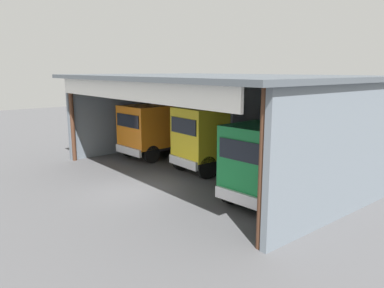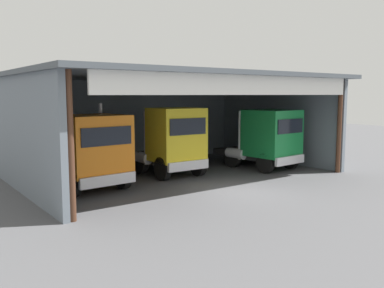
# 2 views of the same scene
# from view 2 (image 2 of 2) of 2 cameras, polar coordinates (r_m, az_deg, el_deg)

# --- Properties ---
(ground_plane) EXTENTS (80.00, 80.00, 0.00)m
(ground_plane) POSITION_cam_2_polar(r_m,az_deg,el_deg) (17.70, 6.49, -6.52)
(ground_plane) COLOR #4C4C4F
(ground_plane) RESTS_ON ground
(workshop_shed) EXTENTS (15.37, 10.35, 5.05)m
(workshop_shed) POSITION_cam_2_polar(r_m,az_deg,el_deg) (21.72, -3.61, 5.45)
(workshop_shed) COLOR slate
(workshop_shed) RESTS_ON ground
(truck_orange_left_bay) EXTENTS (2.96, 5.48, 3.66)m
(truck_orange_left_bay) POSITION_cam_2_polar(r_m,az_deg,el_deg) (18.22, -14.06, -0.81)
(truck_orange_left_bay) COLOR orange
(truck_orange_left_bay) RESTS_ON ground
(truck_yellow_right_bay) EXTENTS (2.57, 4.66, 3.42)m
(truck_yellow_right_bay) POSITION_cam_2_polar(r_m,az_deg,el_deg) (20.66, -2.71, 0.42)
(truck_yellow_right_bay) COLOR yellow
(truck_yellow_right_bay) RESTS_ON ground
(truck_green_yard_outside) EXTENTS (2.78, 5.08, 3.25)m
(truck_green_yard_outside) POSITION_cam_2_polar(r_m,az_deg,el_deg) (22.94, 10.25, 0.81)
(truck_green_yard_outside) COLOR #197F3D
(truck_green_yard_outside) RESTS_ON ground
(oil_drum) EXTENTS (0.58, 0.58, 0.94)m
(oil_drum) POSITION_cam_2_polar(r_m,az_deg,el_deg) (25.58, -2.81, -1.27)
(oil_drum) COLOR #197233
(oil_drum) RESTS_ON ground
(tool_cart) EXTENTS (0.90, 0.60, 1.00)m
(tool_cart) POSITION_cam_2_polar(r_m,az_deg,el_deg) (23.36, -13.23, -2.15)
(tool_cart) COLOR black
(tool_cart) RESTS_ON ground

